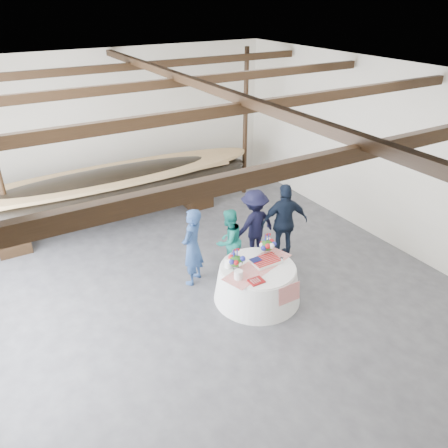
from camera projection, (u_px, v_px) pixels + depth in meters
floor at (215, 291)px, 9.68m from camera, size 10.00×12.00×0.01m
wall_back at (116, 127)px, 13.17m from camera, size 10.00×0.02×4.50m
wall_right at (389, 156)px, 10.85m from camera, size 0.02×12.00×4.50m
ceiling at (212, 82)px, 7.55m from camera, size 10.00×12.00×0.01m
pavilion_structure at (194, 102)px, 8.35m from camera, size 9.80×11.76×4.50m
longboat_display at (109, 190)px, 11.99m from camera, size 8.77×1.75×1.64m
banquet_table at (257, 282)px, 9.30m from camera, size 1.86×1.86×0.80m
tabletop_items at (253, 257)px, 9.17m from camera, size 1.80×1.06×0.40m
guest_woman_blue at (192, 247)px, 9.60m from camera, size 0.79×0.75×1.82m
guest_woman_teal at (229, 241)px, 10.10m from camera, size 0.90×0.79×1.56m
guest_man_left at (254, 225)px, 10.54m from camera, size 1.21×0.75×1.79m
guest_man_right at (284, 222)px, 10.47m from camera, size 1.24×0.81×1.96m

